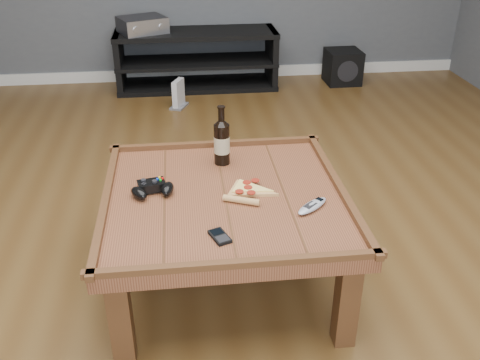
{
  "coord_description": "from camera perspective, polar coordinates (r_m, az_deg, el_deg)",
  "views": [
    {
      "loc": [
        -0.16,
        -1.92,
        1.56
      ],
      "look_at": [
        0.06,
        -0.01,
        0.52
      ],
      "focal_mm": 40.0,
      "sensor_mm": 36.0,
      "label": 1
    }
  ],
  "objects": [
    {
      "name": "media_console",
      "position": [
        4.85,
        -4.63,
        12.64
      ],
      "size": [
        1.4,
        0.45,
        0.5
      ],
      "color": "black",
      "rests_on": "ground"
    },
    {
      "name": "av_receiver",
      "position": [
        4.78,
        -10.37,
        15.97
      ],
      "size": [
        0.46,
        0.43,
        0.13
      ],
      "rotation": [
        0.0,
        0.0,
        0.41
      ],
      "color": "black",
      "rests_on": "media_console"
    },
    {
      "name": "beer_bottle",
      "position": [
        2.43,
        -1.96,
        4.2
      ],
      "size": [
        0.07,
        0.07,
        0.28
      ],
      "color": "black",
      "rests_on": "coffee_table"
    },
    {
      "name": "pizza_slice",
      "position": [
        2.23,
        0.76,
        -1.19
      ],
      "size": [
        0.26,
        0.31,
        0.03
      ],
      "rotation": [
        0.0,
        0.0,
        -0.4
      ],
      "color": "tan",
      "rests_on": "coffee_table"
    },
    {
      "name": "coffee_table",
      "position": [
        2.25,
        -1.6,
        -2.9
      ],
      "size": [
        1.03,
        1.03,
        0.48
      ],
      "color": "#502916",
      "rests_on": "ground"
    },
    {
      "name": "baseboard",
      "position": [
        5.14,
        -4.67,
        11.26
      ],
      "size": [
        5.0,
        0.02,
        0.1
      ],
      "primitive_type": "cube",
      "color": "silver",
      "rests_on": "ground"
    },
    {
      "name": "game_controller",
      "position": [
        2.25,
        -9.31,
        -0.9
      ],
      "size": [
        0.2,
        0.15,
        0.05
      ],
      "rotation": [
        0.0,
        0.0,
        0.2
      ],
      "color": "black",
      "rests_on": "coffee_table"
    },
    {
      "name": "smartphone",
      "position": [
        1.95,
        -2.18,
        -6.03
      ],
      "size": [
        0.09,
        0.11,
        0.01
      ],
      "rotation": [
        0.0,
        0.0,
        0.37
      ],
      "color": "black",
      "rests_on": "coffee_table"
    },
    {
      "name": "ground",
      "position": [
        2.48,
        -1.48,
        -10.64
      ],
      "size": [
        6.0,
        6.0,
        0.0
      ],
      "primitive_type": "plane",
      "color": "#4E3316",
      "rests_on": "ground"
    },
    {
      "name": "remote_control",
      "position": [
        2.14,
        7.72,
        -2.75
      ],
      "size": [
        0.16,
        0.15,
        0.02
      ],
      "rotation": [
        0.0,
        0.0,
        -0.87
      ],
      "color": "#9B9FA8",
      "rests_on": "coffee_table"
    },
    {
      "name": "subwoofer",
      "position": [
        5.07,
        10.9,
        11.79
      ],
      "size": [
        0.31,
        0.31,
        0.3
      ],
      "rotation": [
        0.0,
        0.0,
        0.02
      ],
      "color": "black",
      "rests_on": "ground"
    },
    {
      "name": "game_console",
      "position": [
        4.42,
        -6.58,
        9.01
      ],
      "size": [
        0.16,
        0.21,
        0.23
      ],
      "rotation": [
        0.0,
        0.0,
        -0.4
      ],
      "color": "slate",
      "rests_on": "ground"
    }
  ]
}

